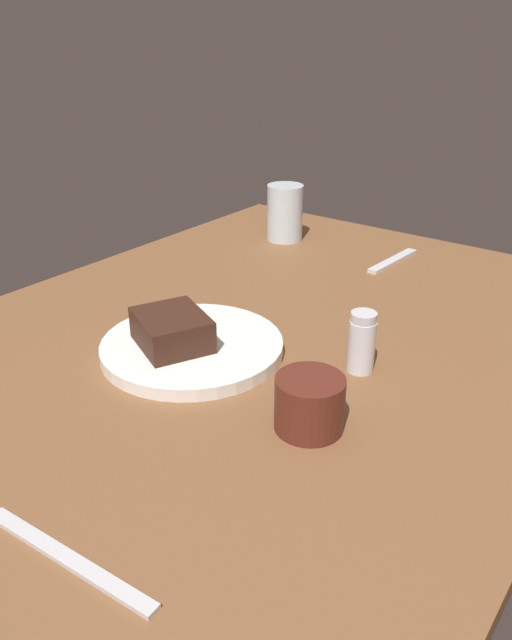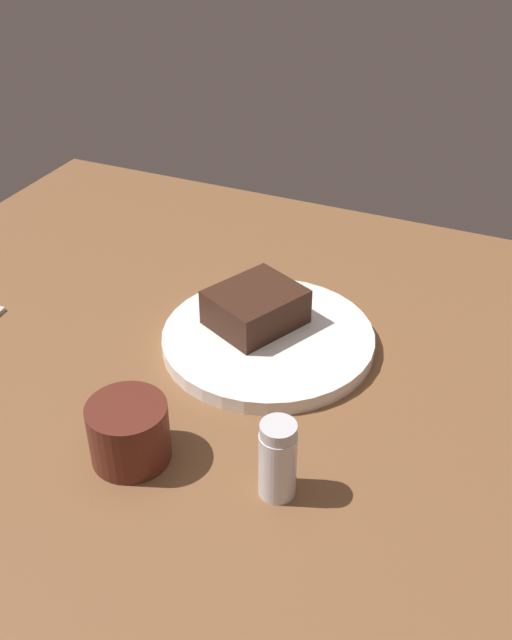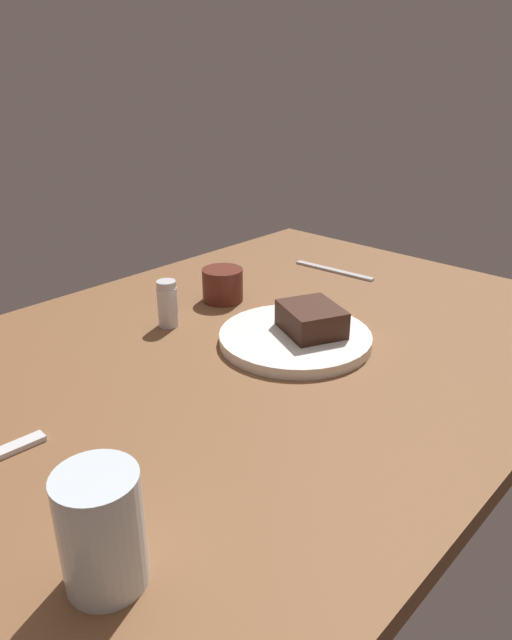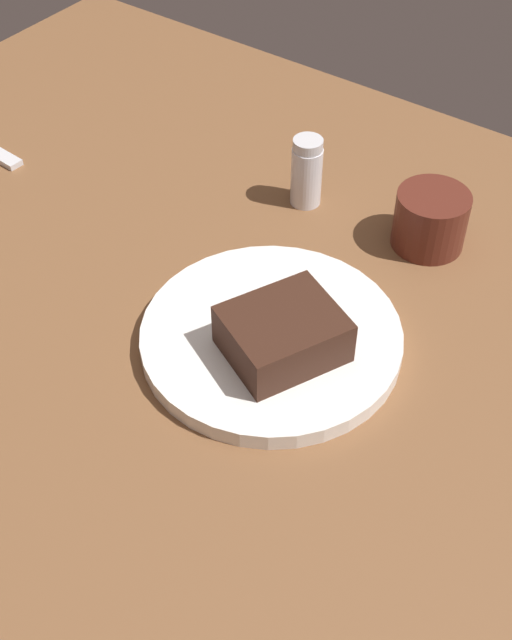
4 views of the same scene
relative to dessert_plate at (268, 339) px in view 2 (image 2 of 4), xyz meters
The scene contains 5 objects.
dining_table 7.58cm from the dessert_plate, 34.21° to the right, with size 120.00×84.00×3.00cm, color brown.
dessert_plate is the anchor object (origin of this frame).
chocolate_cake_slice 4.02cm from the dessert_plate, 147.42° to the left, with size 9.97×8.44×4.35cm, color #381E14.
salt_shaker 22.60cm from the dessert_plate, 64.94° to the right, with size 3.44×3.44×8.11cm.
coffee_cup 22.44cm from the dessert_plate, 102.92° to the right, with size 7.66×7.66×6.22cm, color #562319.
Camera 2 is at (20.39, -59.30, 53.75)cm, focal length 41.18 mm.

